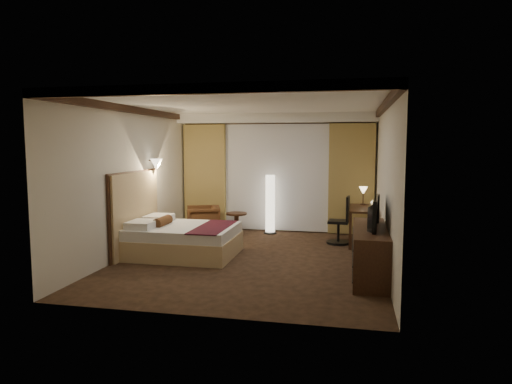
% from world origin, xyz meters
% --- Properties ---
extents(floor, '(4.50, 5.50, 0.01)m').
position_xyz_m(floor, '(0.00, 0.00, 0.00)').
color(floor, black).
rests_on(floor, ground).
extents(ceiling, '(4.50, 5.50, 0.01)m').
position_xyz_m(ceiling, '(0.00, 0.00, 2.70)').
color(ceiling, white).
rests_on(ceiling, back_wall).
extents(back_wall, '(4.50, 0.02, 2.70)m').
position_xyz_m(back_wall, '(0.00, 2.75, 1.35)').
color(back_wall, beige).
rests_on(back_wall, floor).
extents(left_wall, '(0.02, 5.50, 2.70)m').
position_xyz_m(left_wall, '(-2.25, 0.00, 1.35)').
color(left_wall, beige).
rests_on(left_wall, floor).
extents(right_wall, '(0.02, 5.50, 2.70)m').
position_xyz_m(right_wall, '(2.25, 0.00, 1.35)').
color(right_wall, beige).
rests_on(right_wall, floor).
extents(crown_molding, '(4.50, 5.50, 0.12)m').
position_xyz_m(crown_molding, '(0.00, 0.00, 2.64)').
color(crown_molding, black).
rests_on(crown_molding, ceiling).
extents(soffit, '(4.50, 0.50, 0.20)m').
position_xyz_m(soffit, '(0.00, 2.50, 2.60)').
color(soffit, white).
rests_on(soffit, ceiling).
extents(curtain_sheer, '(2.48, 0.04, 2.45)m').
position_xyz_m(curtain_sheer, '(0.00, 2.67, 1.25)').
color(curtain_sheer, silver).
rests_on(curtain_sheer, back_wall).
extents(curtain_left_drape, '(1.00, 0.14, 2.45)m').
position_xyz_m(curtain_left_drape, '(-1.70, 2.61, 1.25)').
color(curtain_left_drape, '#A18449').
rests_on(curtain_left_drape, back_wall).
extents(curtain_right_drape, '(1.00, 0.14, 2.45)m').
position_xyz_m(curtain_right_drape, '(1.70, 2.61, 1.25)').
color(curtain_right_drape, '#A18449').
rests_on(curtain_right_drape, back_wall).
extents(wall_sconce, '(0.24, 0.24, 0.24)m').
position_xyz_m(wall_sconce, '(-2.09, 0.74, 1.62)').
color(wall_sconce, white).
rests_on(wall_sconce, left_wall).
extents(bed, '(1.86, 1.46, 0.55)m').
position_xyz_m(bed, '(-1.26, 0.02, 0.27)').
color(bed, white).
rests_on(bed, floor).
extents(headboard, '(0.12, 1.76, 1.50)m').
position_xyz_m(headboard, '(-2.20, 0.02, 0.75)').
color(headboard, tan).
rests_on(headboard, floor).
extents(armchair, '(0.86, 0.89, 0.73)m').
position_xyz_m(armchair, '(-1.49, 1.81, 0.36)').
color(armchair, '#4A2E16').
rests_on(armchair, floor).
extents(side_table, '(0.46, 0.46, 0.51)m').
position_xyz_m(side_table, '(-0.77, 1.98, 0.25)').
color(side_table, black).
rests_on(side_table, floor).
extents(floor_lamp, '(0.28, 0.28, 1.34)m').
position_xyz_m(floor_lamp, '(-0.09, 2.36, 0.67)').
color(floor_lamp, white).
rests_on(floor_lamp, floor).
extents(desk, '(0.55, 1.20, 0.75)m').
position_xyz_m(desk, '(1.95, 1.64, 0.38)').
color(desk, black).
rests_on(desk, floor).
extents(desk_lamp, '(0.18, 0.18, 0.34)m').
position_xyz_m(desk_lamp, '(1.95, 2.09, 0.92)').
color(desk_lamp, '#FFD899').
rests_on(desk_lamp, desk).
extents(office_chair, '(0.51, 0.51, 0.98)m').
position_xyz_m(office_chair, '(1.46, 1.59, 0.49)').
color(office_chair, black).
rests_on(office_chair, floor).
extents(dresser, '(0.50, 1.94, 0.75)m').
position_xyz_m(dresser, '(2.00, -0.64, 0.38)').
color(dresser, black).
rests_on(dresser, floor).
extents(television, '(0.72, 1.13, 0.14)m').
position_xyz_m(television, '(1.97, -0.64, 1.06)').
color(television, black).
rests_on(television, dresser).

